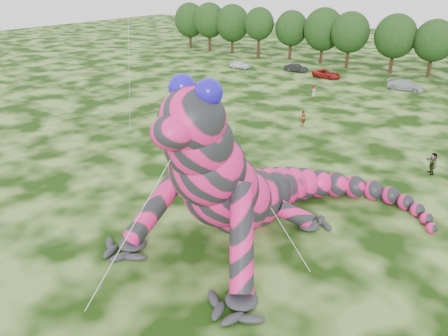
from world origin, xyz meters
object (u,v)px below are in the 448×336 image
object	(u,v)px
tree_0	(190,25)
tree_5	(323,36)
tree_6	(349,40)
spectator_5	(432,163)
tree_4	(291,35)
car_1	(296,68)
car_2	(327,74)
spectator_4	(314,91)
tree_1	(209,27)
tree_7	(394,44)
car_0	(240,65)
spectator_0	(303,119)
car_3	(406,85)
tree_3	(259,33)
inflatable_gecko	(252,148)
tree_8	(433,49)
tree_2	(232,29)

from	to	relation	value
tree_0	tree_5	bearing A→B (deg)	-1.46
tree_6	spectator_5	distance (m)	44.35
tree_4	car_1	world-z (taller)	tree_4
car_2	spectator_4	world-z (taller)	spectator_4
tree_1	tree_4	world-z (taller)	tree_1
tree_1	tree_7	size ratio (longest dim) A/B	1.04
tree_0	spectator_5	size ratio (longest dim) A/B	5.19
tree_6	tree_4	bearing A→B (deg)	170.47
car_0	spectator_0	size ratio (longest dim) A/B	2.15
tree_4	tree_7	world-z (taller)	tree_7
tree_4	spectator_4	world-z (taller)	tree_4
tree_5	car_3	bearing A→B (deg)	-33.84
tree_0	tree_6	size ratio (longest dim) A/B	1.00
tree_0	tree_5	xyz separation A→B (m)	(31.43, -0.80, 0.14)
spectator_5	spectator_0	world-z (taller)	spectator_5
car_2	car_0	bearing A→B (deg)	105.82
tree_0	car_1	size ratio (longest dim) A/B	2.41
tree_3	tree_6	size ratio (longest dim) A/B	0.99
car_2	car_3	world-z (taller)	car_3
tree_5	car_0	world-z (taller)	tree_5
tree_3	car_1	bearing A→B (deg)	-33.52
tree_3	car_1	size ratio (longest dim) A/B	2.40
car_0	tree_7	bearing A→B (deg)	-73.98
car_3	spectator_5	xyz separation A→B (m)	(9.14, -28.07, 0.19)
inflatable_gecko	tree_4	xyz separation A→B (m)	(-25.63, 55.78, -0.83)
car_1	car_2	bearing A→B (deg)	-110.10
tree_7	car_3	world-z (taller)	tree_7
car_1	car_2	size ratio (longest dim) A/B	0.85
car_3	tree_8	bearing A→B (deg)	-3.73
tree_1	car_1	distance (m)	26.85
spectator_5	car_3	bearing A→B (deg)	163.96
tree_5	car_1	world-z (taller)	tree_5
spectator_5	spectator_0	distance (m)	14.97
tree_1	car_2	world-z (taller)	tree_1
inflatable_gecko	tree_3	xyz separation A→B (m)	(-31.71, 54.14, -0.64)
tree_2	car_1	bearing A→B (deg)	-26.65
inflatable_gecko	spectator_0	xyz separation A→B (m)	(-5.91, 20.39, -4.51)
tree_5	tree_7	size ratio (longest dim) A/B	1.03
tree_4	car_3	distance (m)	27.87
tree_1	tree_8	xyz separation A→B (m)	(44.14, -1.07, -0.43)
tree_4	inflatable_gecko	bearing A→B (deg)	-65.32
tree_4	tree_6	distance (m)	12.26
tree_0	spectator_4	xyz separation A→B (m)	(40.54, -24.00, -3.93)
tree_4	spectator_5	world-z (taller)	tree_4
car_2	spectator_4	bearing A→B (deg)	-153.51
tree_5	spectator_5	size ratio (longest dim) A/B	5.35
tree_1	tree_0	bearing A→B (deg)	169.21
inflatable_gecko	spectator_0	bearing A→B (deg)	108.85
car_0	car_2	distance (m)	15.55
tree_0	spectator_4	size ratio (longest dim) A/B	5.76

